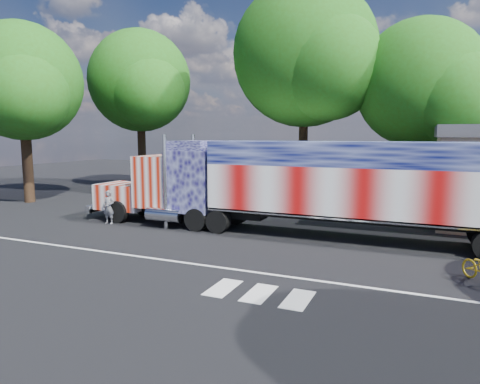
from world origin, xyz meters
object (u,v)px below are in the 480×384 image
at_px(tree_nw_a, 141,82).
at_px(tree_ne_a, 422,84).
at_px(semi_truck, 307,184).
at_px(coach_bus, 257,175).
at_px(tree_w_a, 23,82).
at_px(tree_n_mid, 307,55).
at_px(woman, 109,207).

bearing_deg(tree_nw_a, tree_ne_a, 3.24).
distance_m(semi_truck, tree_nw_a, 22.68).
relative_size(semi_truck, coach_bus, 1.78).
distance_m(tree_nw_a, tree_w_a, 10.30).
xyz_separation_m(semi_truck, tree_w_a, (-20.38, 2.06, 5.83)).
xyz_separation_m(tree_n_mid, tree_w_a, (-16.70, -11.49, -2.50)).
xyz_separation_m(coach_bus, woman, (-4.50, -10.21, -0.99)).
bearing_deg(tree_n_mid, woman, -113.64).
distance_m(tree_n_mid, tree_w_a, 20.43).
relative_size(semi_truck, tree_nw_a, 1.62).
xyz_separation_m(semi_truck, tree_n_mid, (-3.68, 13.55, 8.32)).
relative_size(tree_nw_a, tree_n_mid, 0.84).
bearing_deg(woman, tree_ne_a, 40.08).
bearing_deg(tree_w_a, woman, -20.01).
height_order(woman, tree_w_a, tree_w_a).
distance_m(coach_bus, tree_w_a, 17.20).
bearing_deg(semi_truck, coach_bus, 124.04).
bearing_deg(semi_truck, tree_ne_a, 70.99).
bearing_deg(semi_truck, woman, -171.14).
height_order(tree_w_a, tree_ne_a, tree_ne_a).
height_order(woman, tree_n_mid, tree_n_mid).
height_order(coach_bus, tree_ne_a, tree_ne_a).
relative_size(woman, tree_nw_a, 0.13).
bearing_deg(tree_ne_a, semi_truck, -109.01).
bearing_deg(tree_ne_a, tree_n_mid, 178.25).
bearing_deg(woman, coach_bus, 61.26).
xyz_separation_m(woman, tree_n_mid, (6.63, 15.15, 9.87)).
height_order(coach_bus, tree_n_mid, tree_n_mid).
xyz_separation_m(semi_truck, tree_nw_a, (-17.97, 12.02, 6.86)).
relative_size(semi_truck, woman, 12.40).
relative_size(tree_nw_a, tree_ne_a, 1.09).
distance_m(coach_bus, tree_ne_a, 13.03).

